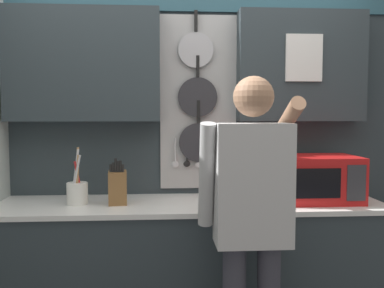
% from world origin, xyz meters
% --- Properties ---
extents(base_cabinet_counter, '(2.41, 0.61, 0.93)m').
position_xyz_m(base_cabinet_counter, '(0.00, -0.00, 0.46)').
color(base_cabinet_counter, '#2D383D').
rests_on(base_cabinet_counter, ground_plane).
extents(back_wall_unit, '(2.98, 0.22, 2.46)m').
position_xyz_m(back_wall_unit, '(-0.00, 0.27, 1.50)').
color(back_wall_unit, '#2D383D').
rests_on(back_wall_unit, ground_plane).
extents(microwave, '(0.52, 0.38, 0.29)m').
position_xyz_m(microwave, '(0.79, -0.01, 1.07)').
color(microwave, red).
rests_on(microwave, base_cabinet_counter).
extents(knife_block, '(0.12, 0.16, 0.29)m').
position_xyz_m(knife_block, '(-0.45, -0.01, 1.04)').
color(knife_block, brown).
rests_on(knife_block, base_cabinet_counter).
extents(utensil_crock, '(0.13, 0.13, 0.35)m').
position_xyz_m(utensil_crock, '(-0.70, -0.01, 1.01)').
color(utensil_crock, white).
rests_on(utensil_crock, base_cabinet_counter).
extents(person, '(0.54, 0.62, 1.68)m').
position_xyz_m(person, '(0.28, -0.52, 1.00)').
color(person, '#383842').
rests_on(person, ground_plane).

